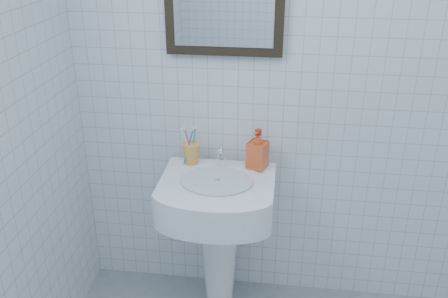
# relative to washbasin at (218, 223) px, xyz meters

# --- Properties ---
(wall_back) EXTENTS (2.20, 0.02, 2.50)m
(wall_back) POSITION_rel_washbasin_xyz_m (0.40, 0.22, 0.74)
(wall_back) COLOR silver
(wall_back) RESTS_ON ground
(washbasin) EXTENTS (0.49, 0.36, 0.76)m
(washbasin) POSITION_rel_washbasin_xyz_m (0.00, 0.00, 0.00)
(washbasin) COLOR white
(washbasin) RESTS_ON ground
(faucet) EXTENTS (0.04, 0.09, 0.11)m
(faucet) POSITION_rel_washbasin_xyz_m (-0.00, 0.09, 0.29)
(faucet) COLOR white
(faucet) RESTS_ON washbasin
(toothbrush_cup) EXTENTS (0.11, 0.11, 0.10)m
(toothbrush_cup) POSITION_rel_washbasin_xyz_m (-0.14, 0.11, 0.29)
(toothbrush_cup) COLOR #EE9E40
(toothbrush_cup) RESTS_ON washbasin
(soap_dispenser) EXTENTS (0.11, 0.11, 0.18)m
(soap_dispenser) POSITION_rel_washbasin_xyz_m (0.16, 0.11, 0.33)
(soap_dispenser) COLOR red
(soap_dispenser) RESTS_ON washbasin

